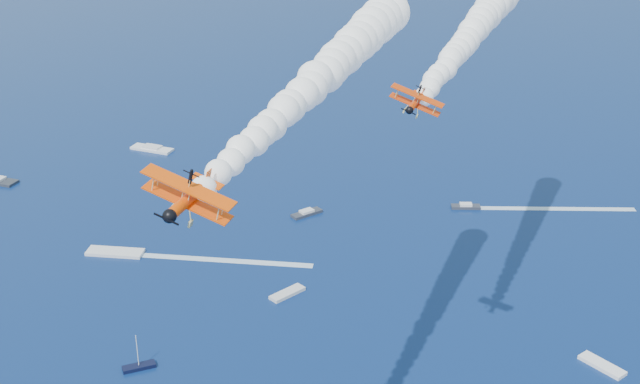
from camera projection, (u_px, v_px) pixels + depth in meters
biplane_lead at (416, 102)px, 110.16m from camera, size 9.59×10.24×6.56m
biplane_trail at (190, 198)px, 81.04m from camera, size 12.67×13.49×8.54m
smoke_trail_lead at (475, 28)px, 135.67m from camera, size 66.33×62.30×11.41m
smoke_trail_trail at (316, 80)px, 106.71m from camera, size 66.35×62.86×11.41m
spectator_boats at (25, 300)px, 173.05m from camera, size 202.50×168.21×0.70m
boat_wakes at (199, 334)px, 162.61m from camera, size 248.14×63.12×0.04m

